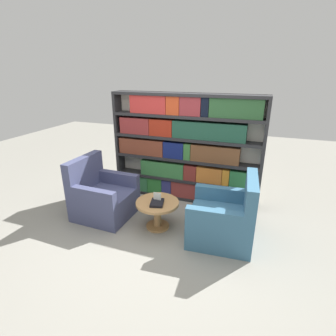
% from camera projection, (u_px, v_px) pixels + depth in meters
% --- Properties ---
extents(ground_plane, '(14.00, 14.00, 0.00)m').
position_uv_depth(ground_plane, '(158.00, 237.00, 3.79)').
color(ground_plane, gray).
extents(bookshelf, '(2.65, 0.30, 1.91)m').
position_uv_depth(bookshelf, '(186.00, 149.00, 4.63)').
color(bookshelf, silver).
rests_on(bookshelf, ground_plane).
extents(armchair_left, '(0.89, 0.86, 0.97)m').
position_uv_depth(armchair_left, '(102.00, 197.00, 4.28)').
color(armchair_left, '#42476B').
rests_on(armchair_left, ground_plane).
extents(armchair_right, '(0.91, 0.89, 0.97)m').
position_uv_depth(armchair_right, '(224.00, 219.00, 3.65)').
color(armchair_right, '#386684').
rests_on(armchair_right, ground_plane).
extents(coffee_table, '(0.64, 0.64, 0.43)m').
position_uv_depth(coffee_table, '(157.00, 209.00, 3.93)').
color(coffee_table, '#AD7F4C').
rests_on(coffee_table, ground_plane).
extents(table_sign, '(0.12, 0.06, 0.15)m').
position_uv_depth(table_sign, '(157.00, 198.00, 3.86)').
color(table_sign, black).
rests_on(table_sign, coffee_table).
extents(stray_book, '(0.24, 0.29, 0.04)m').
position_uv_depth(stray_book, '(157.00, 203.00, 3.82)').
color(stray_book, black).
rests_on(stray_book, coffee_table).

